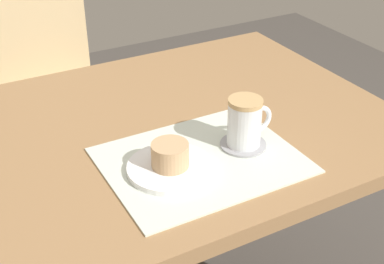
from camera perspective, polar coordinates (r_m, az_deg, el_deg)
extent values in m
cylinder|color=#997047|center=(1.92, 5.80, -0.86)|extent=(0.05, 0.05, 0.69)
cube|color=#997047|center=(1.27, -2.48, 0.34)|extent=(1.06, 0.80, 0.04)
cylinder|color=#D1B27F|center=(1.97, -6.20, -4.71)|extent=(0.04, 0.04, 0.42)
cylinder|color=#D1B27F|center=(1.88, -15.88, -7.99)|extent=(0.04, 0.04, 0.42)
cylinder|color=#D1B27F|center=(2.25, -10.40, -0.24)|extent=(0.04, 0.04, 0.42)
cylinder|color=#D1B27F|center=(2.17, -18.96, -2.88)|extent=(0.04, 0.04, 0.42)
cube|color=#D1B27F|center=(1.94, -13.65, 1.72)|extent=(0.45, 0.45, 0.04)
cube|color=#D1B27F|center=(2.00, -16.61, 10.58)|extent=(0.39, 0.06, 0.49)
cube|color=silver|center=(1.12, 0.98, -3.03)|extent=(0.40, 0.32, 0.00)
cylinder|color=white|center=(1.09, -2.32, -3.84)|extent=(0.18, 0.18, 0.01)
cylinder|color=tan|center=(1.07, -2.36, -2.46)|extent=(0.08, 0.08, 0.05)
cylinder|color=#99999E|center=(1.17, 5.47, -1.33)|extent=(0.10, 0.10, 0.00)
cylinder|color=white|center=(1.14, 5.60, 0.85)|extent=(0.07, 0.07, 0.10)
cylinder|color=tan|center=(1.12, 5.74, 3.24)|extent=(0.07, 0.07, 0.01)
torus|color=white|center=(1.16, 7.18, 1.39)|extent=(0.06, 0.01, 0.06)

